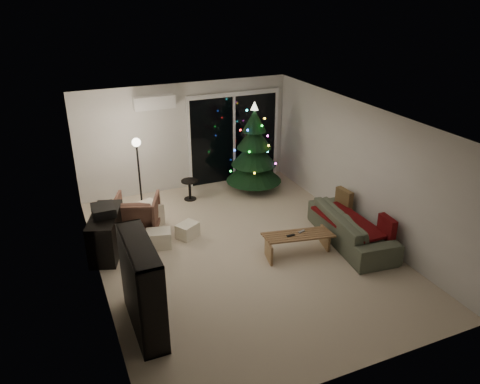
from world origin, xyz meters
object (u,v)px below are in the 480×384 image
object	(u,v)px
armchair	(137,214)
sofa	(352,227)
media_cabinet	(106,233)
bookshelf	(130,289)
coffee_table	(298,244)
christmas_tree	(254,147)

from	to	relation	value
armchair	sofa	xyz separation A→B (m)	(3.63, -1.99, -0.07)
media_cabinet	armchair	bearing A→B (deg)	57.63
armchair	sofa	size ratio (longest dim) A/B	0.39
armchair	sofa	distance (m)	4.14
bookshelf	media_cabinet	xyz separation A→B (m)	(0.00, 2.29, -0.30)
media_cabinet	coffee_table	size ratio (longest dim) A/B	1.00
media_cabinet	christmas_tree	distance (m)	4.00
bookshelf	sofa	xyz separation A→B (m)	(4.30, 0.84, -0.38)
media_cabinet	sofa	world-z (taller)	media_cabinet
christmas_tree	media_cabinet	bearing A→B (deg)	-157.39
armchair	sofa	bearing A→B (deg)	172.81
media_cabinet	coffee_table	xyz separation A→B (m)	(3.16, -1.42, -0.19)
sofa	christmas_tree	distance (m)	3.13
bookshelf	sofa	distance (m)	4.40
sofa	media_cabinet	bearing A→B (deg)	78.12
bookshelf	coffee_table	world-z (taller)	bookshelf
coffee_table	armchair	bearing A→B (deg)	153.28
media_cabinet	armchair	world-z (taller)	media_cabinet
armchair	coffee_table	size ratio (longest dim) A/B	0.68
armchair	coffee_table	bearing A→B (deg)	163.37
coffee_table	bookshelf	bearing A→B (deg)	-153.03
bookshelf	coffee_table	xyz separation A→B (m)	(3.16, 0.88, -0.49)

